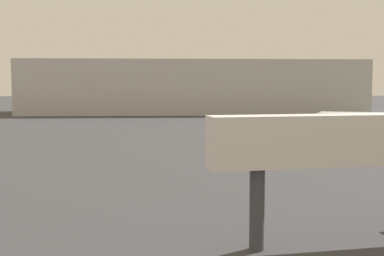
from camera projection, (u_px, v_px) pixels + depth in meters
The scene contains 1 object.
terminal_building at pixel (192, 87), 135.28m from camera, with size 85.25×26.47×13.41m, color #B7B7B2.
Camera 1 is at (5.38, -7.00, 7.78)m, focal length 48.53 mm.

